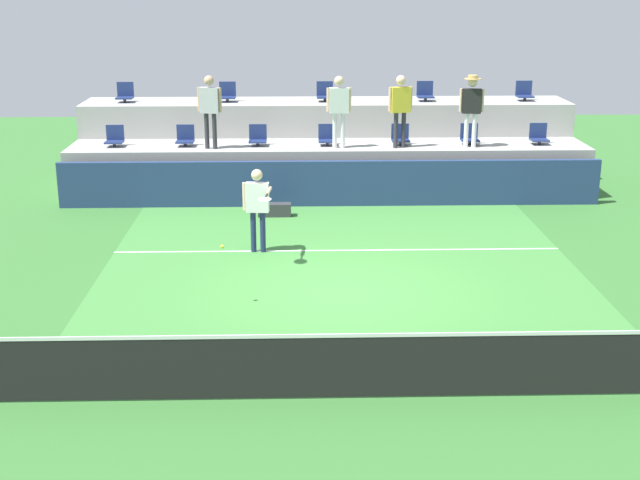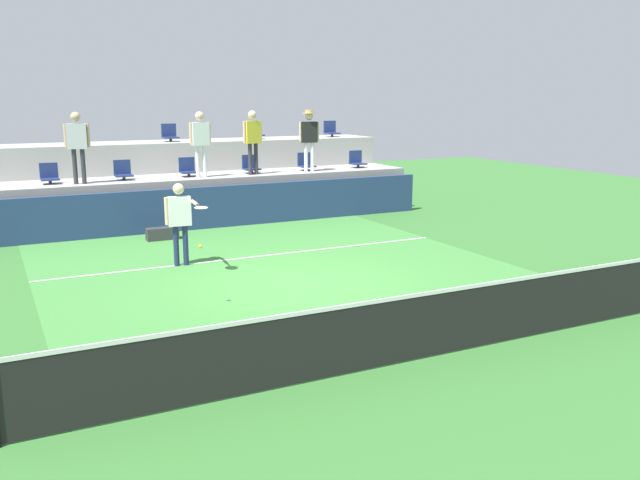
{
  "view_description": "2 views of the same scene",
  "coord_description": "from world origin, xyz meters",
  "px_view_note": "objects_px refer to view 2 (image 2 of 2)",
  "views": [
    {
      "loc": [
        -0.82,
        -14.34,
        5.34
      ],
      "look_at": [
        -0.44,
        -0.49,
        1.11
      ],
      "focal_mm": 48.82,
      "sensor_mm": 36.0,
      "label": 1
    },
    {
      "loc": [
        -5.07,
        -10.85,
        3.39
      ],
      "look_at": [
        -0.12,
        -1.01,
        1.04
      ],
      "focal_mm": 37.7,
      "sensor_mm": 36.0,
      "label": 2
    }
  ],
  "objects_px": {
    "stadium_chair_upper_left": "(77,136)",
    "spectator_leaning_on_rail": "(253,136)",
    "spectator_in_white": "(77,140)",
    "stadium_chair_lower_mid_right": "(251,166)",
    "stadium_chair_upper_right": "(255,132)",
    "stadium_chair_lower_left": "(49,175)",
    "stadium_chair_lower_right": "(306,163)",
    "stadium_chair_upper_center": "(170,134)",
    "stadium_chair_lower_mid_left": "(123,172)",
    "tennis_player": "(180,216)",
    "spectator_in_grey": "(200,138)",
    "spectator_with_hat": "(309,134)",
    "stadium_chair_upper_far_right": "(331,130)",
    "stadium_chair_lower_center": "(188,169)",
    "equipment_bag": "(162,234)",
    "tennis_ball": "(200,246)",
    "stadium_chair_lower_far_right": "(357,160)"
  },
  "relations": [
    {
      "from": "stadium_chair_lower_right",
      "to": "spectator_with_hat",
      "type": "height_order",
      "value": "spectator_with_hat"
    },
    {
      "from": "stadium_chair_upper_left",
      "to": "stadium_chair_lower_mid_left",
      "type": "bearing_deg",
      "value": -64.31
    },
    {
      "from": "stadium_chair_upper_far_right",
      "to": "tennis_player",
      "type": "xyz_separation_m",
      "value": [
        -6.93,
        -6.69,
        -1.28
      ]
    },
    {
      "from": "spectator_in_grey",
      "to": "equipment_bag",
      "type": "distance_m",
      "value": 3.2
    },
    {
      "from": "spectator_in_white",
      "to": "stadium_chair_upper_left",
      "type": "bearing_deg",
      "value": 83.03
    },
    {
      "from": "stadium_chair_lower_center",
      "to": "tennis_ball",
      "type": "bearing_deg",
      "value": -104.49
    },
    {
      "from": "stadium_chair_lower_mid_left",
      "to": "spectator_in_grey",
      "type": "relative_size",
      "value": 0.3
    },
    {
      "from": "stadium_chair_upper_right",
      "to": "tennis_player",
      "type": "xyz_separation_m",
      "value": [
        -4.25,
        -6.69,
        -1.28
      ]
    },
    {
      "from": "stadium_chair_lower_far_right",
      "to": "stadium_chair_lower_center",
      "type": "bearing_deg",
      "value": 180.0
    },
    {
      "from": "stadium_chair_upper_right",
      "to": "spectator_in_grey",
      "type": "height_order",
      "value": "spectator_in_grey"
    },
    {
      "from": "stadium_chair_lower_center",
      "to": "spectator_with_hat",
      "type": "xyz_separation_m",
      "value": [
        3.52,
        -0.38,
        0.88
      ]
    },
    {
      "from": "stadium_chair_lower_left",
      "to": "tennis_ball",
      "type": "distance_m",
      "value": 7.97
    },
    {
      "from": "stadium_chair_upper_far_right",
      "to": "equipment_bag",
      "type": "relative_size",
      "value": 0.68
    },
    {
      "from": "stadium_chair_upper_left",
      "to": "equipment_bag",
      "type": "bearing_deg",
      "value": -71.6
    },
    {
      "from": "stadium_chair_lower_mid_left",
      "to": "stadium_chair_lower_mid_right",
      "type": "xyz_separation_m",
      "value": [
        3.58,
        0.0,
        0.0
      ]
    },
    {
      "from": "spectator_with_hat",
      "to": "equipment_bag",
      "type": "bearing_deg",
      "value": -159.84
    },
    {
      "from": "stadium_chair_lower_mid_right",
      "to": "stadium_chair_upper_right",
      "type": "relative_size",
      "value": 1.0
    },
    {
      "from": "stadium_chair_lower_mid_left",
      "to": "tennis_ball",
      "type": "bearing_deg",
      "value": -92.05
    },
    {
      "from": "stadium_chair_lower_center",
      "to": "stadium_chair_lower_far_right",
      "type": "xyz_separation_m",
      "value": [
        5.34,
        0.0,
        0.0
      ]
    },
    {
      "from": "stadium_chair_lower_left",
      "to": "stadium_chair_lower_right",
      "type": "bearing_deg",
      "value": 0.0
    },
    {
      "from": "stadium_chair_upper_right",
      "to": "tennis_player",
      "type": "height_order",
      "value": "stadium_chair_upper_right"
    },
    {
      "from": "stadium_chair_upper_center",
      "to": "spectator_with_hat",
      "type": "relative_size",
      "value": 0.29
    },
    {
      "from": "stadium_chair_upper_left",
      "to": "spectator_leaning_on_rail",
      "type": "distance_m",
      "value": 4.89
    },
    {
      "from": "stadium_chair_lower_mid_right",
      "to": "stadium_chair_upper_left",
      "type": "xyz_separation_m",
      "value": [
        -4.44,
        1.8,
        0.85
      ]
    },
    {
      "from": "stadium_chair_lower_far_right",
      "to": "stadium_chair_upper_center",
      "type": "xyz_separation_m",
      "value": [
        -5.35,
        1.8,
        0.85
      ]
    },
    {
      "from": "stadium_chair_upper_far_right",
      "to": "spectator_in_white",
      "type": "height_order",
      "value": "spectator_in_white"
    },
    {
      "from": "stadium_chair_upper_right",
      "to": "spectator_with_hat",
      "type": "bearing_deg",
      "value": -69.31
    },
    {
      "from": "stadium_chair_lower_mid_left",
      "to": "stadium_chair_upper_far_right",
      "type": "relative_size",
      "value": 1.0
    },
    {
      "from": "stadium_chair_lower_left",
      "to": "stadium_chair_lower_center",
      "type": "bearing_deg",
      "value": 0.0
    },
    {
      "from": "stadium_chair_upper_left",
      "to": "equipment_bag",
      "type": "relative_size",
      "value": 0.68
    },
    {
      "from": "stadium_chair_lower_right",
      "to": "stadium_chair_upper_center",
      "type": "bearing_deg",
      "value": 153.37
    },
    {
      "from": "stadium_chair_lower_center",
      "to": "equipment_bag",
      "type": "distance_m",
      "value": 2.83
    },
    {
      "from": "stadium_chair_lower_center",
      "to": "tennis_ball",
      "type": "relative_size",
      "value": 7.65
    },
    {
      "from": "stadium_chair_upper_left",
      "to": "tennis_ball",
      "type": "height_order",
      "value": "stadium_chair_upper_left"
    },
    {
      "from": "stadium_chair_upper_left",
      "to": "tennis_player",
      "type": "relative_size",
      "value": 0.31
    },
    {
      "from": "stadium_chair_lower_left",
      "to": "stadium_chair_lower_center",
      "type": "xyz_separation_m",
      "value": [
        3.55,
        0.0,
        0.0
      ]
    },
    {
      "from": "stadium_chair_lower_mid_right",
      "to": "stadium_chair_upper_far_right",
      "type": "xyz_separation_m",
      "value": [
        3.54,
        1.8,
        0.85
      ]
    },
    {
      "from": "stadium_chair_lower_left",
      "to": "stadium_chair_upper_left",
      "type": "bearing_deg",
      "value": 62.34
    },
    {
      "from": "stadium_chair_upper_left",
      "to": "spectator_in_white",
      "type": "distance_m",
      "value": 2.2
    },
    {
      "from": "tennis_player",
      "to": "spectator_leaning_on_rail",
      "type": "height_order",
      "value": "spectator_leaning_on_rail"
    },
    {
      "from": "stadium_chair_lower_right",
      "to": "stadium_chair_upper_left",
      "type": "distance_m",
      "value": 6.51
    },
    {
      "from": "stadium_chair_upper_left",
      "to": "spectator_in_white",
      "type": "xyz_separation_m",
      "value": [
        -0.27,
        -2.18,
        0.02
      ]
    },
    {
      "from": "stadium_chair_upper_right",
      "to": "spectator_in_grey",
      "type": "xyz_separation_m",
      "value": [
        -2.43,
        -2.18,
        0.01
      ]
    },
    {
      "from": "stadium_chair_upper_far_right",
      "to": "spectator_leaning_on_rail",
      "type": "distance_m",
      "value": 4.22
    },
    {
      "from": "stadium_chair_lower_far_right",
      "to": "spectator_in_grey",
      "type": "relative_size",
      "value": 0.3
    },
    {
      "from": "tennis_ball",
      "to": "equipment_bag",
      "type": "bearing_deg",
      "value": 82.67
    },
    {
      "from": "stadium_chair_lower_mid_right",
      "to": "spectator_with_hat",
      "type": "xyz_separation_m",
      "value": [
        1.68,
        -0.38,
        0.88
      ]
    },
    {
      "from": "stadium_chair_upper_far_right",
      "to": "tennis_player",
      "type": "bearing_deg",
      "value": -136.03
    },
    {
      "from": "stadium_chair_lower_mid_left",
      "to": "tennis_player",
      "type": "distance_m",
      "value": 4.91
    },
    {
      "from": "stadium_chair_lower_mid_left",
      "to": "stadium_chair_lower_right",
      "type": "xyz_separation_m",
      "value": [
        5.33,
        0.0,
        0.0
      ]
    }
  ]
}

